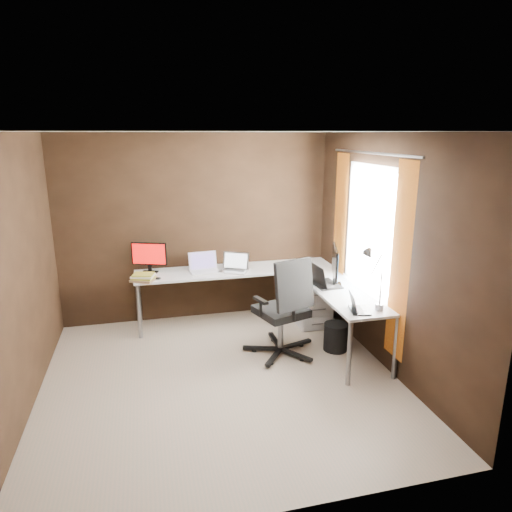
{
  "coord_description": "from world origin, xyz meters",
  "views": [
    {
      "loc": [
        -0.67,
        -4.22,
        2.49
      ],
      "look_at": [
        0.61,
        0.95,
        1.05
      ],
      "focal_mm": 32.0,
      "sensor_mm": 36.0,
      "label": 1
    }
  ],
  "objects": [
    {
      "name": "room",
      "position": [
        0.34,
        0.07,
        1.28
      ],
      "size": [
        3.6,
        3.6,
        2.5
      ],
      "color": "gray",
      "rests_on": "ground"
    },
    {
      "name": "desk",
      "position": [
        0.84,
        1.04,
        0.68
      ],
      "size": [
        2.65,
        2.25,
        0.73
      ],
      "color": "white",
      "rests_on": "ground"
    },
    {
      "name": "drawer_pedestal",
      "position": [
        1.43,
        1.15,
        0.3
      ],
      "size": [
        0.42,
        0.5,
        0.6
      ],
      "primitive_type": "cube",
      "color": "white",
      "rests_on": "ground"
    },
    {
      "name": "monitor_left",
      "position": [
        -0.64,
        1.62,
        0.96
      ],
      "size": [
        0.44,
        0.2,
        0.4
      ],
      "rotation": [
        0.0,
        0.0,
        -0.35
      ],
      "color": "black",
      "rests_on": "desk"
    },
    {
      "name": "monitor_right",
      "position": [
        1.48,
        0.56,
        1.0
      ],
      "size": [
        0.23,
        0.55,
        0.47
      ],
      "rotation": [
        0.0,
        0.0,
        1.23
      ],
      "color": "black",
      "rests_on": "desk"
    },
    {
      "name": "laptop_white",
      "position": [
        0.05,
        1.51,
        0.78
      ],
      "size": [
        0.4,
        0.3,
        0.25
      ],
      "rotation": [
        0.0,
        0.0,
        0.1
      ],
      "color": "white",
      "rests_on": "desk"
    },
    {
      "name": "laptop_silver",
      "position": [
        0.44,
        1.43,
        0.78
      ],
      "size": [
        0.43,
        0.39,
        0.23
      ],
      "rotation": [
        0.0,
        0.0,
        -0.51
      ],
      "color": "silver",
      "rests_on": "desk"
    },
    {
      "name": "laptop_black_big",
      "position": [
        1.35,
        0.6,
        0.79
      ],
      "size": [
        0.31,
        0.42,
        0.26
      ],
      "rotation": [
        0.0,
        0.0,
        1.64
      ],
      "color": "black",
      "rests_on": "desk"
    },
    {
      "name": "laptop_black_small",
      "position": [
        1.38,
        -0.24,
        0.77
      ],
      "size": [
        0.25,
        0.31,
        0.18
      ],
      "rotation": [
        0.0,
        0.0,
        1.32
      ],
      "color": "black",
      "rests_on": "desk"
    },
    {
      "name": "book_stack",
      "position": [
        -0.73,
        1.3,
        0.77
      ],
      "size": [
        0.34,
        0.32,
        0.09
      ],
      "rotation": [
        0.0,
        0.0,
        -0.37
      ],
      "color": "#92744E",
      "rests_on": "desk"
    },
    {
      "name": "mouse_left",
      "position": [
        -0.55,
        1.3,
        0.75
      ],
      "size": [
        0.08,
        0.06,
        0.03
      ],
      "primitive_type": "ellipsoid",
      "rotation": [
        0.0,
        0.0,
        -0.11
      ],
      "color": "black",
      "rests_on": "desk"
    },
    {
      "name": "mouse_corner",
      "position": [
        1.03,
        1.39,
        0.75
      ],
      "size": [
        0.1,
        0.08,
        0.04
      ],
      "primitive_type": "ellipsoid",
      "rotation": [
        0.0,
        0.0,
        -0.32
      ],
      "color": "black",
      "rests_on": "desk"
    },
    {
      "name": "desk_lamp",
      "position": [
        1.55,
        -0.21,
        1.13
      ],
      "size": [
        0.2,
        0.23,
        0.64
      ],
      "rotation": [
        0.0,
        0.0,
        0.14
      ],
      "color": "slate",
      "rests_on": "desk"
    },
    {
      "name": "office_chair",
      "position": [
        0.79,
        0.4,
        0.35
      ],
      "size": [
        0.66,
        0.69,
        1.18
      ],
      "rotation": [
        0.0,
        0.0,
        0.31
      ],
      "color": "black",
      "rests_on": "ground"
    },
    {
      "name": "wastebasket",
      "position": [
        1.43,
        0.35,
        0.16
      ],
      "size": [
        0.31,
        0.31,
        0.33
      ],
      "primitive_type": "cylinder",
      "rotation": [
        0.0,
        0.0,
        0.12
      ],
      "color": "black",
      "rests_on": "ground"
    }
  ]
}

